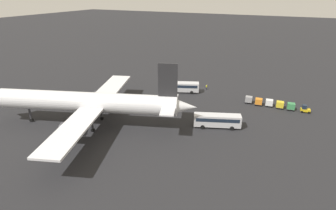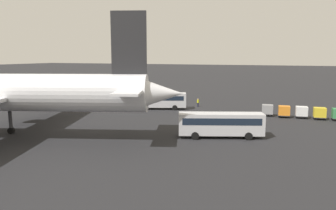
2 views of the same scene
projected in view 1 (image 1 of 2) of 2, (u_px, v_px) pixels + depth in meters
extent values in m
plane|color=#232326|center=(201.00, 90.00, 87.01)|extent=(600.00, 600.00, 0.00)
cylinder|color=silver|center=(86.00, 102.00, 62.25)|extent=(42.68, 18.46, 4.76)
cone|color=silver|center=(183.00, 107.00, 59.73)|extent=(7.24, 6.05, 4.29)
cube|color=silver|center=(72.00, 130.00, 51.01)|extent=(11.76, 20.74, 0.44)
cube|color=silver|center=(112.00, 87.00, 73.50)|extent=(11.76, 20.74, 0.44)
cube|color=#262628|center=(168.00, 80.00, 57.63)|extent=(4.23, 1.74, 7.62)
cube|color=silver|center=(170.00, 104.00, 59.88)|extent=(6.86, 12.71, 0.28)
cylinder|color=#38383D|center=(73.00, 129.00, 54.49)|extent=(5.78, 4.15, 2.62)
cylinder|color=#38383D|center=(104.00, 96.00, 71.53)|extent=(5.78, 4.15, 2.62)
cylinder|color=#38383D|center=(30.00, 115.00, 65.63)|extent=(0.50, 0.50, 3.81)
cylinder|color=black|center=(32.00, 120.00, 66.21)|extent=(1.01, 0.76, 0.90)
cylinder|color=#38383D|center=(92.00, 125.00, 60.92)|extent=(0.50, 0.50, 3.81)
cylinder|color=black|center=(93.00, 130.00, 61.51)|extent=(1.01, 0.76, 0.90)
cylinder|color=#38383D|center=(101.00, 113.00, 66.55)|extent=(0.50, 0.50, 3.81)
cylinder|color=black|center=(102.00, 118.00, 67.14)|extent=(1.01, 0.76, 0.90)
cube|color=silver|center=(180.00, 87.00, 84.88)|extent=(12.09, 6.87, 2.83)
cube|color=#192333|center=(180.00, 85.00, 84.68)|extent=(11.22, 6.57, 0.90)
cylinder|color=black|center=(169.00, 92.00, 84.36)|extent=(1.04, 0.64, 1.00)
cylinder|color=black|center=(169.00, 89.00, 87.02)|extent=(1.04, 0.64, 1.00)
cylinder|color=black|center=(192.00, 93.00, 83.83)|extent=(1.04, 0.64, 1.00)
cylinder|color=black|center=(192.00, 89.00, 86.49)|extent=(1.04, 0.64, 1.00)
cube|color=silver|center=(217.00, 120.00, 63.04)|extent=(11.36, 6.23, 2.83)
cube|color=#192333|center=(217.00, 118.00, 62.84)|extent=(10.54, 5.96, 0.91)
cylinder|color=black|center=(203.00, 127.00, 62.68)|extent=(1.04, 0.63, 1.00)
cylinder|color=black|center=(202.00, 122.00, 65.09)|extent=(1.04, 0.63, 1.00)
cylinder|color=black|center=(232.00, 128.00, 62.10)|extent=(1.04, 0.63, 1.00)
cylinder|color=black|center=(231.00, 123.00, 64.51)|extent=(1.04, 0.63, 1.00)
cube|color=gold|center=(305.00, 110.00, 71.22)|extent=(2.54, 1.59, 0.70)
cube|color=#192333|center=(304.00, 107.00, 70.98)|extent=(1.22, 1.30, 1.10)
cylinder|color=black|center=(302.00, 112.00, 71.00)|extent=(0.62, 0.29, 0.60)
cylinder|color=black|center=(301.00, 110.00, 72.21)|extent=(0.62, 0.29, 0.60)
cylinder|color=black|center=(309.00, 113.00, 70.51)|extent=(0.62, 0.29, 0.60)
cylinder|color=black|center=(308.00, 111.00, 71.73)|extent=(0.62, 0.29, 0.60)
cylinder|color=#1E1E2D|center=(206.00, 88.00, 87.57)|extent=(0.32, 0.32, 0.85)
cylinder|color=yellow|center=(207.00, 86.00, 87.27)|extent=(0.38, 0.38, 0.65)
sphere|color=tan|center=(207.00, 85.00, 87.09)|extent=(0.24, 0.24, 0.24)
cube|color=#38383D|center=(290.00, 109.00, 72.59)|extent=(2.15, 1.87, 0.10)
cube|color=#38844C|center=(291.00, 106.00, 72.25)|extent=(2.05, 1.78, 1.60)
cylinder|color=black|center=(287.00, 110.00, 72.37)|extent=(0.37, 0.16, 0.36)
cylinder|color=black|center=(287.00, 108.00, 73.47)|extent=(0.37, 0.16, 0.36)
cylinder|color=black|center=(293.00, 111.00, 71.90)|extent=(0.37, 0.16, 0.36)
cylinder|color=black|center=(293.00, 109.00, 73.00)|extent=(0.37, 0.16, 0.36)
cube|color=#38383D|center=(279.00, 107.00, 73.64)|extent=(2.15, 1.87, 0.10)
cube|color=gold|center=(280.00, 104.00, 73.30)|extent=(2.05, 1.78, 1.60)
cylinder|color=black|center=(276.00, 108.00, 73.42)|extent=(0.37, 0.16, 0.36)
cylinder|color=black|center=(276.00, 107.00, 74.52)|extent=(0.37, 0.16, 0.36)
cylinder|color=black|center=(282.00, 109.00, 72.95)|extent=(0.37, 0.16, 0.36)
cylinder|color=black|center=(282.00, 107.00, 74.05)|extent=(0.37, 0.16, 0.36)
cube|color=#38383D|center=(269.00, 105.00, 74.90)|extent=(2.15, 1.87, 0.10)
cube|color=silver|center=(269.00, 102.00, 74.55)|extent=(2.05, 1.78, 1.60)
cylinder|color=black|center=(266.00, 106.00, 74.67)|extent=(0.37, 0.16, 0.36)
cylinder|color=black|center=(266.00, 105.00, 75.78)|extent=(0.37, 0.16, 0.36)
cylinder|color=black|center=(271.00, 107.00, 74.20)|extent=(0.37, 0.16, 0.36)
cylinder|color=black|center=(271.00, 105.00, 75.30)|extent=(0.37, 0.16, 0.36)
cube|color=#38383D|center=(258.00, 104.00, 75.66)|extent=(2.15, 1.87, 0.10)
cube|color=orange|center=(259.00, 101.00, 75.32)|extent=(2.05, 1.78, 1.60)
cylinder|color=black|center=(255.00, 105.00, 75.44)|extent=(0.37, 0.16, 0.36)
cylinder|color=black|center=(255.00, 103.00, 76.54)|extent=(0.37, 0.16, 0.36)
cylinder|color=black|center=(261.00, 106.00, 74.97)|extent=(0.37, 0.16, 0.36)
cylinder|color=black|center=(261.00, 104.00, 76.07)|extent=(0.37, 0.16, 0.36)
cube|color=#38383D|center=(248.00, 102.00, 77.11)|extent=(2.15, 1.87, 0.10)
cube|color=gray|center=(249.00, 99.00, 76.77)|extent=(2.05, 1.78, 1.60)
cylinder|color=black|center=(245.00, 103.00, 76.89)|extent=(0.37, 0.16, 0.36)
cylinder|color=black|center=(246.00, 101.00, 77.99)|extent=(0.37, 0.16, 0.36)
cylinder|color=black|center=(251.00, 104.00, 76.41)|extent=(0.37, 0.16, 0.36)
cylinder|color=black|center=(251.00, 102.00, 77.52)|extent=(0.37, 0.16, 0.36)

